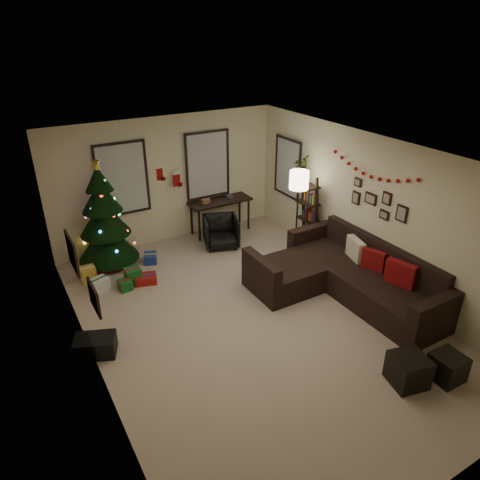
{
  "coord_description": "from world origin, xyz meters",
  "views": [
    {
      "loc": [
        -3.19,
        -5.02,
        4.38
      ],
      "look_at": [
        0.1,
        0.6,
        1.15
      ],
      "focal_mm": 33.06,
      "sensor_mm": 36.0,
      "label": 1
    }
  ],
  "objects_px": {
    "sofa": "(344,277)",
    "desk_chair": "(221,232)",
    "christmas_tree": "(104,221)",
    "desk": "(220,204)",
    "bookshelf": "(309,214)"
  },
  "relations": [
    {
      "from": "sofa",
      "to": "desk_chair",
      "type": "distance_m",
      "value": 2.92
    },
    {
      "from": "christmas_tree",
      "to": "desk_chair",
      "type": "relative_size",
      "value": 3.26
    },
    {
      "from": "desk",
      "to": "christmas_tree",
      "type": "bearing_deg",
      "value": -176.38
    },
    {
      "from": "desk_chair",
      "to": "bookshelf",
      "type": "xyz_separation_m",
      "value": [
        1.52,
        -1.05,
        0.47
      ]
    },
    {
      "from": "sofa",
      "to": "desk",
      "type": "xyz_separation_m",
      "value": [
        -0.68,
        3.39,
        0.37
      ]
    },
    {
      "from": "desk_chair",
      "to": "bookshelf",
      "type": "distance_m",
      "value": 1.9
    },
    {
      "from": "desk_chair",
      "to": "christmas_tree",
      "type": "bearing_deg",
      "value": -172.98
    },
    {
      "from": "desk",
      "to": "sofa",
      "type": "bearing_deg",
      "value": -78.64
    },
    {
      "from": "sofa",
      "to": "desk",
      "type": "relative_size",
      "value": 2.19
    },
    {
      "from": "christmas_tree",
      "to": "sofa",
      "type": "xyz_separation_m",
      "value": [
        3.31,
        -3.22,
        -0.6
      ]
    },
    {
      "from": "christmas_tree",
      "to": "desk_chair",
      "type": "height_order",
      "value": "christmas_tree"
    },
    {
      "from": "sofa",
      "to": "desk_chair",
      "type": "relative_size",
      "value": 4.68
    },
    {
      "from": "sofa",
      "to": "christmas_tree",
      "type": "bearing_deg",
      "value": 135.74
    },
    {
      "from": "desk",
      "to": "desk_chair",
      "type": "xyz_separation_m",
      "value": [
        -0.33,
        -0.65,
        -0.35
      ]
    },
    {
      "from": "desk_chair",
      "to": "sofa",
      "type": "bearing_deg",
      "value": -50.77
    }
  ]
}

